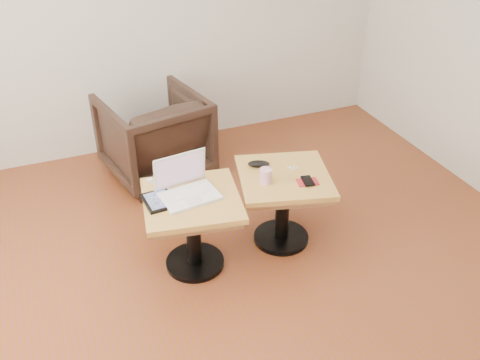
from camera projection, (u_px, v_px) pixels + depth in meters
name	position (u px, v px, depth m)	size (l,w,h in m)	color
room_shell	(233.00, 101.00, 2.35)	(4.52, 4.52, 2.71)	brown
side_table_left	(192.00, 215.00, 3.26)	(0.66, 0.66, 0.52)	black
side_table_right	(283.00, 192.00, 3.47)	(0.70, 0.70, 0.52)	black
laptop	(186.00, 187.00, 3.19)	(0.37, 0.30, 0.24)	white
tablet	(159.00, 201.00, 3.15)	(0.19, 0.23, 0.02)	black
charging_adapter	(150.00, 180.00, 3.33)	(0.04, 0.04, 0.02)	white
glasses_case	(259.00, 164.00, 3.47)	(0.14, 0.06, 0.04)	black
striped_cup	(266.00, 176.00, 3.30)	(0.08, 0.08, 0.10)	#D15B85
earbuds_tangle	(294.00, 168.00, 3.46)	(0.07, 0.05, 0.01)	white
phone_on_sleeve	(308.00, 181.00, 3.32)	(0.14, 0.12, 0.02)	#A32D2A
armchair	(154.00, 136.00, 4.23)	(0.73, 0.75, 0.69)	black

